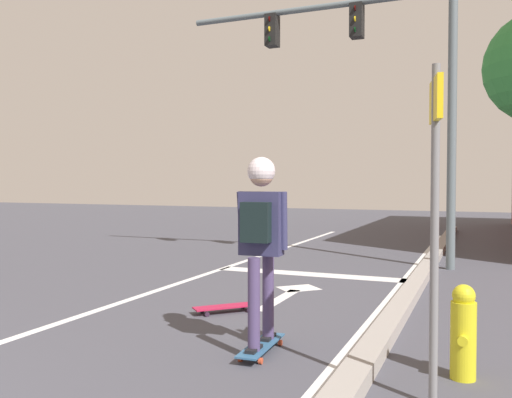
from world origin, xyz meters
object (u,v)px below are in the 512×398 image
object	(u,v)px
skater	(261,225)
spare_skateboard	(225,307)
traffic_signal_mast	(374,62)
skateboard	(261,346)
fire_hydrant	(463,332)
street_sign_post	(435,185)

from	to	relation	value
skater	spare_skateboard	distance (m)	1.97
traffic_signal_mast	skateboard	bearing A→B (deg)	-89.35
skateboard	spare_skateboard	bearing A→B (deg)	127.98
spare_skateboard	fire_hydrant	xyz separation A→B (m)	(2.73, -1.24, 0.31)
spare_skateboard	traffic_signal_mast	xyz separation A→B (m)	(0.92, 4.50, 3.77)
skateboard	fire_hydrant	world-z (taller)	fire_hydrant
spare_skateboard	traffic_signal_mast	distance (m)	5.95
skater	spare_skateboard	bearing A→B (deg)	127.67
skater	fire_hydrant	size ratio (longest dim) A/B	2.26
fire_hydrant	skater	bearing A→B (deg)	-178.59
traffic_signal_mast	spare_skateboard	bearing A→B (deg)	-101.59
traffic_signal_mast	skater	bearing A→B (deg)	-89.35
skateboard	fire_hydrant	distance (m)	1.77
skateboard	traffic_signal_mast	distance (m)	6.89
skateboard	street_sign_post	size ratio (longest dim) A/B	0.35
skateboard	spare_skateboard	xyz separation A→B (m)	(-0.99, 1.27, -0.00)
skateboard	spare_skateboard	size ratio (longest dim) A/B	1.19
skater	street_sign_post	world-z (taller)	street_sign_post
skater	street_sign_post	distance (m)	1.71
skater	skateboard	bearing A→B (deg)	92.66
spare_skateboard	fire_hydrant	world-z (taller)	fire_hydrant
spare_skateboard	street_sign_post	size ratio (longest dim) A/B	0.29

